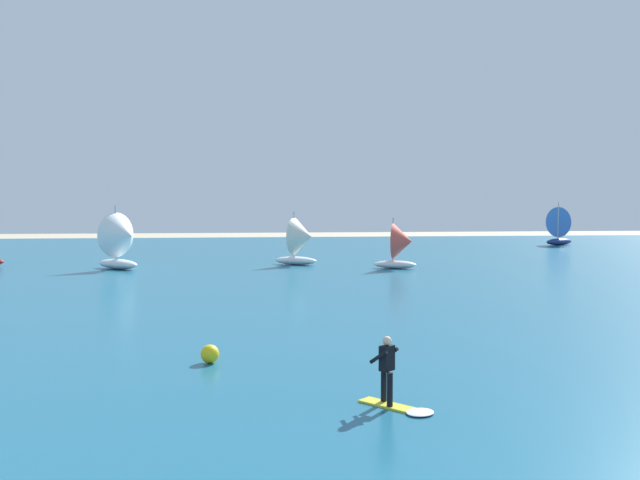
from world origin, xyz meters
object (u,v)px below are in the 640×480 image
kitesurfer (393,382)px  sailboat_far_left (302,241)px  marker_buoy (210,354)px  sailboat_trailing (123,240)px  sailboat_anchored_offshore (401,245)px  sailboat_center_horizon (562,225)px

kitesurfer → sailboat_far_left: 36.79m
marker_buoy → sailboat_trailing: bearing=104.1°
kitesurfer → sailboat_trailing: bearing=109.0°
kitesurfer → marker_buoy: (-4.50, 5.03, -0.32)m
kitesurfer → sailboat_anchored_offshore: sailboat_anchored_offshore is taller
kitesurfer → sailboat_center_horizon: (31.80, 57.87, 1.56)m
sailboat_anchored_offshore → sailboat_trailing: bearing=175.2°
kitesurfer → sailboat_anchored_offshore: 33.97m
sailboat_far_left → marker_buoy: 32.24m
kitesurfer → marker_buoy: bearing=131.9°
sailboat_center_horizon → marker_buoy: bearing=-124.5°
kitesurfer → sailboat_trailing: sailboat_trailing is taller
sailboat_far_left → marker_buoy: size_ratio=7.23×
sailboat_far_left → sailboat_trailing: sailboat_trailing is taller
sailboat_trailing → sailboat_anchored_offshore: size_ratio=1.23×
sailboat_center_horizon → kitesurfer: bearing=-118.8°
sailboat_anchored_offshore → marker_buoy: bearing=-113.7°
kitesurfer → sailboat_anchored_offshore: size_ratio=0.50×
sailboat_trailing → sailboat_anchored_offshore: sailboat_trailing is taller
sailboat_trailing → sailboat_anchored_offshore: (19.78, -1.67, -0.39)m
sailboat_far_left → sailboat_trailing: (-12.93, -2.04, 0.23)m
sailboat_trailing → marker_buoy: (7.47, -29.69, -1.80)m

